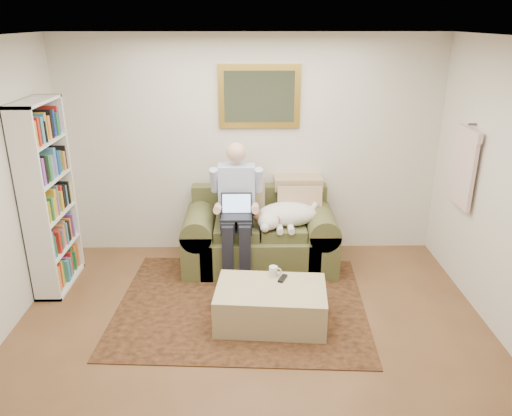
{
  "coord_description": "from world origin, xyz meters",
  "views": [
    {
      "loc": [
        -0.02,
        -3.29,
        2.74
      ],
      "look_at": [
        0.05,
        1.4,
        0.95
      ],
      "focal_mm": 35.0,
      "sensor_mm": 36.0,
      "label": 1
    }
  ],
  "objects_px": {
    "ottoman": "(271,305)",
    "coffee_mug": "(273,271)",
    "seated_man": "(237,211)",
    "sleeping_dog": "(288,214)",
    "sofa": "(260,241)",
    "laptop": "(236,210)",
    "bookshelf": "(48,198)"
  },
  "relations": [
    {
      "from": "ottoman",
      "to": "coffee_mug",
      "type": "distance_m",
      "value": 0.33
    },
    {
      "from": "seated_man",
      "to": "sleeping_dog",
      "type": "distance_m",
      "value": 0.58
    },
    {
      "from": "sofa",
      "to": "coffee_mug",
      "type": "distance_m",
      "value": 1.0
    },
    {
      "from": "sofa",
      "to": "ottoman",
      "type": "xyz_separation_m",
      "value": [
        0.08,
        -1.22,
        -0.11
      ]
    },
    {
      "from": "ottoman",
      "to": "laptop",
      "type": "bearing_deg",
      "value": 108.85
    },
    {
      "from": "sleeping_dog",
      "to": "laptop",
      "type": "bearing_deg",
      "value": -166.36
    },
    {
      "from": "seated_man",
      "to": "coffee_mug",
      "type": "relative_size",
      "value": 14.67
    },
    {
      "from": "laptop",
      "to": "ottoman",
      "type": "height_order",
      "value": "laptop"
    },
    {
      "from": "sleeping_dog",
      "to": "bookshelf",
      "type": "bearing_deg",
      "value": -172.39
    },
    {
      "from": "laptop",
      "to": "coffee_mug",
      "type": "xyz_separation_m",
      "value": [
        0.37,
        -0.76,
        -0.35
      ]
    },
    {
      "from": "sleeping_dog",
      "to": "ottoman",
      "type": "distance_m",
      "value": 1.25
    },
    {
      "from": "laptop",
      "to": "bookshelf",
      "type": "height_order",
      "value": "bookshelf"
    },
    {
      "from": "laptop",
      "to": "ottoman",
      "type": "xyz_separation_m",
      "value": [
        0.34,
        -0.99,
        -0.58
      ]
    },
    {
      "from": "sofa",
      "to": "seated_man",
      "type": "xyz_separation_m",
      "value": [
        -0.26,
        -0.16,
        0.43
      ]
    },
    {
      "from": "coffee_mug",
      "to": "laptop",
      "type": "bearing_deg",
      "value": 116.03
    },
    {
      "from": "laptop",
      "to": "sleeping_dog",
      "type": "distance_m",
      "value": 0.6
    },
    {
      "from": "bookshelf",
      "to": "ottoman",
      "type": "bearing_deg",
      "value": -19.21
    },
    {
      "from": "bookshelf",
      "to": "coffee_mug",
      "type": "bearing_deg",
      "value": -13.65
    },
    {
      "from": "coffee_mug",
      "to": "bookshelf",
      "type": "distance_m",
      "value": 2.45
    },
    {
      "from": "seated_man",
      "to": "sleeping_dog",
      "type": "relative_size",
      "value": 2.04
    },
    {
      "from": "seated_man",
      "to": "laptop",
      "type": "xyz_separation_m",
      "value": [
        0.0,
        -0.07,
        0.04
      ]
    },
    {
      "from": "sofa",
      "to": "laptop",
      "type": "height_order",
      "value": "laptop"
    },
    {
      "from": "bookshelf",
      "to": "seated_man",
      "type": "bearing_deg",
      "value": 7.76
    },
    {
      "from": "sofa",
      "to": "bookshelf",
      "type": "xyz_separation_m",
      "value": [
        -2.21,
        -0.43,
        0.7
      ]
    },
    {
      "from": "laptop",
      "to": "ottoman",
      "type": "distance_m",
      "value": 1.2
    },
    {
      "from": "sleeping_dog",
      "to": "bookshelf",
      "type": "distance_m",
      "value": 2.56
    },
    {
      "from": "seated_man",
      "to": "coffee_mug",
      "type": "xyz_separation_m",
      "value": [
        0.37,
        -0.83,
        -0.31
      ]
    },
    {
      "from": "coffee_mug",
      "to": "bookshelf",
      "type": "xyz_separation_m",
      "value": [
        -2.32,
        0.56,
        0.58
      ]
    },
    {
      "from": "ottoman",
      "to": "bookshelf",
      "type": "relative_size",
      "value": 0.51
    },
    {
      "from": "seated_man",
      "to": "bookshelf",
      "type": "bearing_deg",
      "value": -172.24
    },
    {
      "from": "sofa",
      "to": "laptop",
      "type": "relative_size",
      "value": 5.15
    },
    {
      "from": "sofa",
      "to": "coffee_mug",
      "type": "relative_size",
      "value": 17.45
    }
  ]
}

